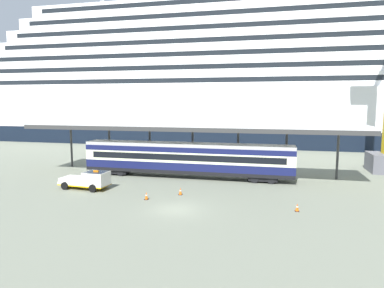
# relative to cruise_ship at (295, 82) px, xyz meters

# --- Properties ---
(ground_plane) EXTENTS (400.00, 400.00, 0.00)m
(ground_plane) POSITION_rel_cruise_ship_xyz_m (-12.48, -54.74, -13.29)
(ground_plane) COLOR slate
(cruise_ship) EXTENTS (167.88, 31.92, 38.95)m
(cruise_ship) POSITION_rel_cruise_ship_xyz_m (0.00, 0.00, 0.00)
(cruise_ship) COLOR black
(cruise_ship) RESTS_ON ground
(platform_canopy) EXTENTS (40.29, 5.96, 6.40)m
(platform_canopy) POSITION_rel_cruise_ship_xyz_m (-14.62, -42.19, -7.19)
(platform_canopy) COLOR silver
(platform_canopy) RESTS_ON ground
(train_carriage) EXTENTS (24.85, 2.81, 4.11)m
(train_carriage) POSITION_rel_cruise_ship_xyz_m (-14.62, -42.66, -10.98)
(train_carriage) COLOR black
(train_carriage) RESTS_ON ground
(service_truck) EXTENTS (5.36, 2.60, 2.02)m
(service_truck) POSITION_rel_cruise_ship_xyz_m (-23.17, -50.29, -12.30)
(service_truck) COLOR silver
(service_truck) RESTS_ON ground
(traffic_cone_near) EXTENTS (0.36, 0.36, 0.67)m
(traffic_cone_near) POSITION_rel_cruise_ship_xyz_m (-2.63, -52.97, -12.96)
(traffic_cone_near) COLOR black
(traffic_cone_near) RESTS_ON ground
(traffic_cone_mid) EXTENTS (0.36, 0.36, 0.73)m
(traffic_cone_mid) POSITION_rel_cruise_ship_xyz_m (-15.98, -52.58, -12.93)
(traffic_cone_mid) COLOR black
(traffic_cone_mid) RESTS_ON ground
(traffic_cone_far) EXTENTS (0.36, 0.36, 0.73)m
(traffic_cone_far) POSITION_rel_cruise_ship_xyz_m (-13.34, -50.30, -12.93)
(traffic_cone_far) COLOR black
(traffic_cone_far) RESTS_ON ground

